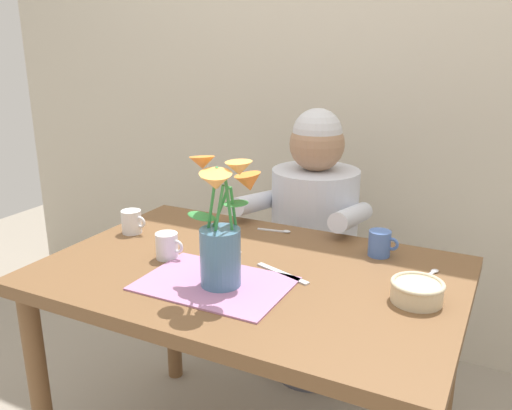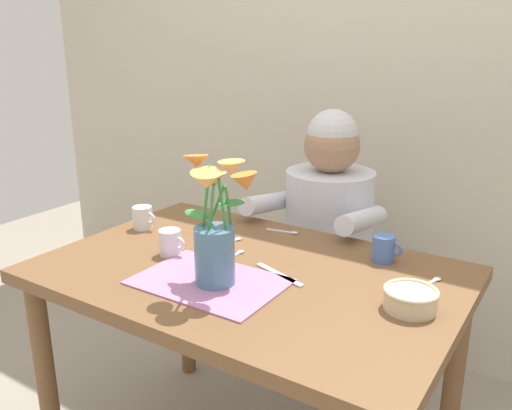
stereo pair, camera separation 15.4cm
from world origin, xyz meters
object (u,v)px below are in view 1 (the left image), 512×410
(flower_vase, at_px, (222,229))
(coffee_cup, at_px, (380,243))
(ceramic_bowl, at_px, (417,291))
(seated_person, at_px, (313,251))
(ceramic_mug, at_px, (132,222))
(tea_cup, at_px, (167,246))
(dinner_knife, at_px, (282,274))

(flower_vase, distance_m, coffee_cup, 0.53)
(ceramic_bowl, bearing_deg, coffee_cup, 122.08)
(seated_person, height_order, ceramic_mug, seated_person)
(ceramic_mug, bearing_deg, ceramic_bowl, -4.32)
(ceramic_bowl, bearing_deg, tea_cup, -175.74)
(flower_vase, distance_m, ceramic_bowl, 0.52)
(tea_cup, bearing_deg, seated_person, 71.12)
(seated_person, relative_size, ceramic_bowl, 8.35)
(flower_vase, bearing_deg, tea_cup, 160.61)
(flower_vase, height_order, tea_cup, flower_vase)
(dinner_knife, bearing_deg, ceramic_mug, -168.01)
(tea_cup, bearing_deg, flower_vase, -19.39)
(tea_cup, height_order, ceramic_mug, same)
(ceramic_bowl, xyz_separation_m, coffee_cup, (-0.16, 0.26, 0.01))
(ceramic_mug, relative_size, coffee_cup, 1.00)
(tea_cup, relative_size, coffee_cup, 1.00)
(flower_vase, xyz_separation_m, tea_cup, (-0.25, 0.09, -0.12))
(ceramic_bowl, bearing_deg, flower_vase, -163.82)
(tea_cup, xyz_separation_m, ceramic_mug, (-0.24, 0.13, 0.00))
(dinner_knife, distance_m, coffee_cup, 0.34)
(ceramic_mug, distance_m, coffee_cup, 0.83)
(ceramic_bowl, height_order, coffee_cup, coffee_cup)
(seated_person, height_order, dinner_knife, seated_person)
(ceramic_bowl, bearing_deg, ceramic_mug, 175.68)
(flower_vase, height_order, ceramic_bowl, flower_vase)
(ceramic_mug, height_order, coffee_cup, same)
(flower_vase, distance_m, tea_cup, 0.29)
(coffee_cup, bearing_deg, dinner_knife, -128.77)
(dinner_knife, height_order, tea_cup, tea_cup)
(tea_cup, distance_m, ceramic_mug, 0.27)
(flower_vase, height_order, coffee_cup, flower_vase)
(seated_person, relative_size, coffee_cup, 12.20)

